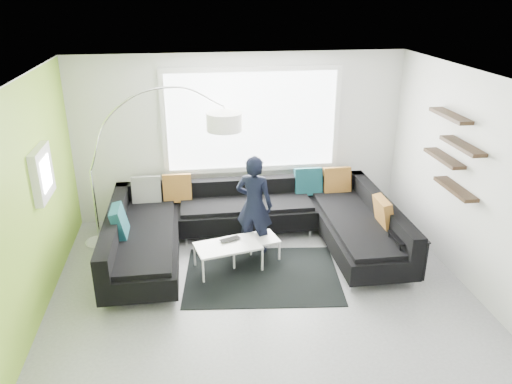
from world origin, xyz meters
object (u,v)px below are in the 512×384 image
sectional_sofa (253,230)px  person (254,205)px  coffee_table (240,252)px  arc_lamp (90,171)px  laptop (231,241)px  side_table (406,255)px

sectional_sofa → person: (0.04, 0.09, 0.37)m
coffee_table → arc_lamp: bearing=144.4°
arc_lamp → laptop: bearing=-18.7°
coffee_table → side_table: (2.25, -0.62, 0.11)m
coffee_table → person: person is taller
side_table → laptop: (-2.38, 0.59, 0.09)m
sectional_sofa → arc_lamp: 2.56m
arc_lamp → side_table: bearing=-13.0°
arc_lamp → side_table: arc_lamp is taller
sectional_sofa → side_table: size_ratio=6.98×
person → coffee_table: bearing=79.7°
side_table → arc_lamp: bearing=161.0°
arc_lamp → side_table: 4.72m
coffee_table → arc_lamp: arc_lamp is taller
side_table → laptop: size_ratio=1.69×
person → laptop: size_ratio=4.29×
sectional_sofa → arc_lamp: bearing=165.1°
sectional_sofa → coffee_table: sectional_sofa is taller
sectional_sofa → side_table: 2.22m
arc_lamp → laptop: size_ratio=6.90×
coffee_table → arc_lamp: size_ratio=0.47×
person → arc_lamp: bearing=12.2°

